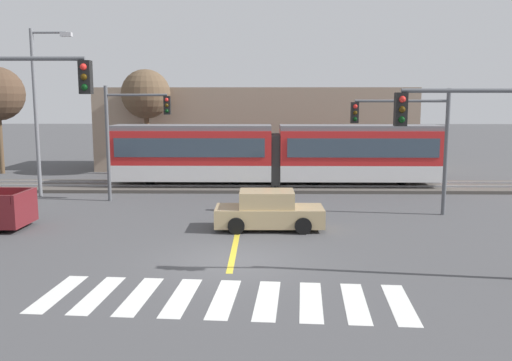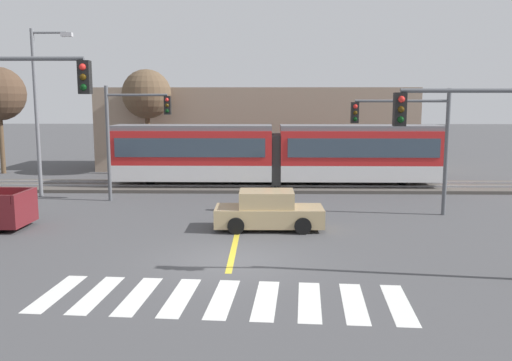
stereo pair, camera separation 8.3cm
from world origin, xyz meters
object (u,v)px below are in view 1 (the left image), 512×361
Objects in this scene: bare_tree_west at (146,95)px; traffic_light_near_right at (481,145)px; traffic_light_mid_right at (412,132)px; light_rail_tram at (275,153)px; sedan_crossing at (269,211)px; street_lamp_west at (39,103)px; traffic_light_near_left at (5,126)px; traffic_light_far_left at (129,126)px.

traffic_light_near_right is at bearing -57.36° from bare_tree_west.
traffic_light_mid_right is 0.78× the size of bare_tree_west.
light_rail_tram is 4.39× the size of sedan_crossing.
street_lamp_west is at bearing -166.07° from light_rail_tram.
traffic_light_near_left is (-7.34, -5.86, 3.59)m from sedan_crossing.
traffic_light_mid_right is at bearing -42.01° from bare_tree_west.
traffic_light_far_left is 9.99m from bare_tree_west.
light_rail_tram is at bearing 108.29° from traffic_light_near_right.
traffic_light_near_right reaches higher than traffic_light_mid_right.
street_lamp_west is at bearing 167.10° from traffic_light_far_left.
sedan_crossing is at bearing 134.03° from traffic_light_near_right.
traffic_light_far_left is 1.00× the size of traffic_light_near_right.
traffic_light_far_left is (-6.84, 5.90, 3.04)m from sedan_crossing.
street_lamp_west is (-17.44, 12.93, 1.08)m from traffic_light_near_right.
light_rail_tram is 10.77m from bare_tree_west.
traffic_light_near_left is (-0.49, -11.76, 0.55)m from traffic_light_far_left.
traffic_light_near_right reaches higher than sedan_crossing.
bare_tree_west is (-13.83, 21.59, 1.60)m from traffic_light_near_right.
street_lamp_west reaches higher than light_rail_tram.
traffic_light_far_left is at bearing -82.63° from bare_tree_west.
traffic_light_far_left is 17.25m from traffic_light_near_right.
light_rail_tram is 2.62× the size of bare_tree_west.
light_rail_tram is 12.84m from street_lamp_west.
traffic_light_near_left is 13.61m from street_lamp_west.
street_lamp_west is (-11.71, 7.01, 4.16)m from sedan_crossing.
street_lamp_west reaches higher than traffic_light_mid_right.
traffic_light_near_right is at bearing -93.06° from traffic_light_mid_right.
traffic_light_near_left is 13.07m from traffic_light_near_right.
traffic_light_near_left is at bearing -147.37° from traffic_light_mid_right.
traffic_light_near_left is at bearing -71.22° from street_lamp_west.
traffic_light_near_right is 0.67× the size of street_lamp_west.
traffic_light_near_right is at bearing -43.25° from traffic_light_far_left.
traffic_light_mid_right is 0.64× the size of street_lamp_west.
traffic_light_mid_right is (13.03, -3.10, -0.10)m from traffic_light_far_left.
light_rail_tram is 2.16× the size of street_lamp_west.
traffic_light_near_left reaches higher than traffic_light_near_right.
traffic_light_far_left reaches higher than sedan_crossing.
light_rail_tram is 16.89m from traffic_light_near_right.
bare_tree_west reaches higher than sedan_crossing.
light_rail_tram is 17.84m from traffic_light_near_left.
traffic_light_mid_right is 0.96× the size of traffic_light_near_right.
traffic_light_near_right is at bearing -45.97° from sedan_crossing.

